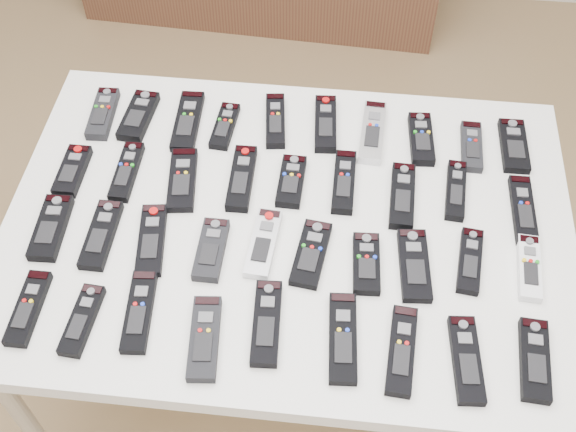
# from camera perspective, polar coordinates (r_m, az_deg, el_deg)

# --- Properties ---
(ground) EXTENTS (4.00, 4.00, 0.00)m
(ground) POSITION_cam_1_polar(r_m,az_deg,el_deg) (2.27, -1.69, -11.76)
(ground) COLOR olive
(ground) RESTS_ON ground
(table) EXTENTS (1.25, 0.88, 0.78)m
(table) POSITION_cam_1_polar(r_m,az_deg,el_deg) (1.63, -0.00, -1.69)
(table) COLOR white
(table) RESTS_ON ground
(remote_0) EXTENTS (0.06, 0.17, 0.02)m
(remote_0) POSITION_cam_1_polar(r_m,az_deg,el_deg) (1.85, -14.42, 7.84)
(remote_0) COLOR black
(remote_0) RESTS_ON table
(remote_1) EXTENTS (0.07, 0.16, 0.02)m
(remote_1) POSITION_cam_1_polar(r_m,az_deg,el_deg) (1.83, -11.73, 7.74)
(remote_1) COLOR black
(remote_1) RESTS_ON table
(remote_2) EXTENTS (0.06, 0.20, 0.02)m
(remote_2) POSITION_cam_1_polar(r_m,az_deg,el_deg) (1.80, -7.93, 7.43)
(remote_2) COLOR black
(remote_2) RESTS_ON table
(remote_3) EXTENTS (0.06, 0.15, 0.02)m
(remote_3) POSITION_cam_1_polar(r_m,az_deg,el_deg) (1.78, -5.02, 7.09)
(remote_3) COLOR black
(remote_3) RESTS_ON table
(remote_4) EXTENTS (0.07, 0.18, 0.02)m
(remote_4) POSITION_cam_1_polar(r_m,az_deg,el_deg) (1.78, -1.00, 7.54)
(remote_4) COLOR black
(remote_4) RESTS_ON table
(remote_5) EXTENTS (0.06, 0.18, 0.02)m
(remote_5) POSITION_cam_1_polar(r_m,az_deg,el_deg) (1.77, 2.98, 7.29)
(remote_5) COLOR black
(remote_5) RESTS_ON table
(remote_6) EXTENTS (0.06, 0.20, 0.02)m
(remote_6) POSITION_cam_1_polar(r_m,az_deg,el_deg) (1.76, 6.69, 6.58)
(remote_6) COLOR #B7B7BC
(remote_6) RESTS_ON table
(remote_7) EXTENTS (0.06, 0.16, 0.02)m
(remote_7) POSITION_cam_1_polar(r_m,az_deg,el_deg) (1.76, 10.48, 6.00)
(remote_7) COLOR black
(remote_7) RESTS_ON table
(remote_8) EXTENTS (0.05, 0.15, 0.02)m
(remote_8) POSITION_cam_1_polar(r_m,az_deg,el_deg) (1.77, 14.30, 5.33)
(remote_8) COLOR black
(remote_8) RESTS_ON table
(remote_9) EXTENTS (0.06, 0.16, 0.02)m
(remote_9) POSITION_cam_1_polar(r_m,az_deg,el_deg) (1.80, 17.41, 5.32)
(remote_9) COLOR black
(remote_9) RESTS_ON table
(remote_10) EXTENTS (0.05, 0.15, 0.02)m
(remote_10) POSITION_cam_1_polar(r_m,az_deg,el_deg) (1.74, -16.67, 3.44)
(remote_10) COLOR black
(remote_10) RESTS_ON table
(remote_11) EXTENTS (0.05, 0.17, 0.02)m
(remote_11) POSITION_cam_1_polar(r_m,az_deg,el_deg) (1.71, -12.63, 3.45)
(remote_11) COLOR black
(remote_11) RESTS_ON table
(remote_12) EXTENTS (0.08, 0.19, 0.02)m
(remote_12) POSITION_cam_1_polar(r_m,az_deg,el_deg) (1.67, -8.34, 2.85)
(remote_12) COLOR black
(remote_12) RESTS_ON table
(remote_13) EXTENTS (0.05, 0.19, 0.02)m
(remote_13) POSITION_cam_1_polar(r_m,az_deg,el_deg) (1.65, -3.68, 3.00)
(remote_13) COLOR black
(remote_13) RESTS_ON table
(remote_14) EXTENTS (0.06, 0.15, 0.02)m
(remote_14) POSITION_cam_1_polar(r_m,az_deg,el_deg) (1.65, 0.26, 2.76)
(remote_14) COLOR black
(remote_14) RESTS_ON table
(remote_15) EXTENTS (0.05, 0.18, 0.02)m
(remote_15) POSITION_cam_1_polar(r_m,az_deg,el_deg) (1.65, 4.44, 2.70)
(remote_15) COLOR black
(remote_15) RESTS_ON table
(remote_16) EXTENTS (0.06, 0.18, 0.02)m
(remote_16) POSITION_cam_1_polar(r_m,az_deg,el_deg) (1.64, 9.02, 1.57)
(remote_16) COLOR black
(remote_16) RESTS_ON table
(remote_17) EXTENTS (0.05, 0.17, 0.02)m
(remote_17) POSITION_cam_1_polar(r_m,az_deg,el_deg) (1.67, 13.11, 1.98)
(remote_17) COLOR black
(remote_17) RESTS_ON table
(remote_18) EXTENTS (0.05, 0.19, 0.02)m
(remote_18) POSITION_cam_1_polar(r_m,az_deg,el_deg) (1.68, 18.08, 0.45)
(remote_18) COLOR black
(remote_18) RESTS_ON table
(remote_19) EXTENTS (0.07, 0.17, 0.02)m
(remote_19) POSITION_cam_1_polar(r_m,az_deg,el_deg) (1.64, -18.23, -0.88)
(remote_19) COLOR black
(remote_19) RESTS_ON table
(remote_20) EXTENTS (0.05, 0.18, 0.02)m
(remote_20) POSITION_cam_1_polar(r_m,az_deg,el_deg) (1.60, -14.55, -1.45)
(remote_20) COLOR black
(remote_20) RESTS_ON table
(remote_21) EXTENTS (0.08, 0.19, 0.02)m
(remote_21) POSITION_cam_1_polar(r_m,az_deg,el_deg) (1.57, -10.73, -1.86)
(remote_21) COLOR black
(remote_21) RESTS_ON table
(remote_22) EXTENTS (0.06, 0.15, 0.02)m
(remote_22) POSITION_cam_1_polar(r_m,az_deg,el_deg) (1.53, -6.09, -2.67)
(remote_22) COLOR black
(remote_22) RESTS_ON table
(remote_23) EXTENTS (0.06, 0.18, 0.02)m
(remote_23) POSITION_cam_1_polar(r_m,az_deg,el_deg) (1.54, -1.97, -2.18)
(remote_23) COLOR #B7B7BC
(remote_23) RESTS_ON table
(remote_24) EXTENTS (0.08, 0.17, 0.02)m
(remote_24) POSITION_cam_1_polar(r_m,az_deg,el_deg) (1.52, 1.83, -3.00)
(remote_24) COLOR black
(remote_24) RESTS_ON table
(remote_25) EXTENTS (0.06, 0.15, 0.02)m
(remote_25) POSITION_cam_1_polar(r_m,az_deg,el_deg) (1.52, 6.21, -3.76)
(remote_25) COLOR black
(remote_25) RESTS_ON table
(remote_26) EXTENTS (0.07, 0.18, 0.02)m
(remote_26) POSITION_cam_1_polar(r_m,az_deg,el_deg) (1.53, 9.95, -3.85)
(remote_26) COLOR black
(remote_26) RESTS_ON table
(remote_27) EXTENTS (0.06, 0.16, 0.02)m
(remote_27) POSITION_cam_1_polar(r_m,az_deg,el_deg) (1.56, 14.18, -3.46)
(remote_27) COLOR black
(remote_27) RESTS_ON table
(remote_28) EXTENTS (0.05, 0.16, 0.02)m
(remote_28) POSITION_cam_1_polar(r_m,az_deg,el_deg) (1.58, 18.52, -3.90)
(remote_28) COLOR silver
(remote_28) RESTS_ON table
(remote_29) EXTENTS (0.05, 0.17, 0.02)m
(remote_29) POSITION_cam_1_polar(r_m,az_deg,el_deg) (1.54, -19.84, -6.86)
(remote_29) COLOR black
(remote_29) RESTS_ON table
(remote_30) EXTENTS (0.06, 0.16, 0.02)m
(remote_30) POSITION_cam_1_polar(r_m,az_deg,el_deg) (1.49, -15.96, -7.92)
(remote_30) COLOR black
(remote_30) RESTS_ON table
(remote_31) EXTENTS (0.06, 0.19, 0.02)m
(remote_31) POSITION_cam_1_polar(r_m,az_deg,el_deg) (1.48, -11.67, -7.40)
(remote_31) COLOR black
(remote_31) RESTS_ON table
(remote_32) EXTENTS (0.07, 0.18, 0.02)m
(remote_32) POSITION_cam_1_polar(r_m,az_deg,el_deg) (1.42, -6.61, -9.57)
(remote_32) COLOR black
(remote_32) RESTS_ON table
(remote_33) EXTENTS (0.06, 0.19, 0.02)m
(remote_33) POSITION_cam_1_polar(r_m,az_deg,el_deg) (1.43, -1.71, -8.44)
(remote_33) COLOR black
(remote_33) RESTS_ON table
(remote_34) EXTENTS (0.07, 0.20, 0.02)m
(remote_34) POSITION_cam_1_polar(r_m,az_deg,el_deg) (1.42, 4.35, -9.57)
(remote_34) COLOR black
(remote_34) RESTS_ON table
(remote_35) EXTENTS (0.06, 0.19, 0.02)m
(remote_35) POSITION_cam_1_polar(r_m,az_deg,el_deg) (1.42, 8.97, -10.46)
(remote_35) COLOR black
(remote_35) RESTS_ON table
(remote_36) EXTENTS (0.07, 0.18, 0.02)m
(remote_36) POSITION_cam_1_polar(r_m,az_deg,el_deg) (1.43, 13.91, -10.96)
(remote_36) COLOR black
(remote_36) RESTS_ON table
(remote_37) EXTENTS (0.06, 0.17, 0.02)m
(remote_37) POSITION_cam_1_polar(r_m,az_deg,el_deg) (1.47, 18.91, -10.71)
(remote_37) COLOR black
(remote_37) RESTS_ON table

